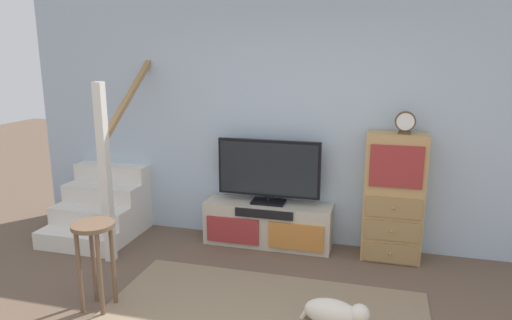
{
  "coord_description": "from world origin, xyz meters",
  "views": [
    {
      "loc": [
        0.81,
        -2.42,
        2.06
      ],
      "look_at": [
        -0.28,
        1.61,
        1.09
      ],
      "focal_mm": 32.3,
      "sensor_mm": 36.0,
      "label": 1
    }
  ],
  "objects": [
    {
      "name": "back_wall",
      "position": [
        0.0,
        2.46,
        1.35
      ],
      "size": [
        6.4,
        0.12,
        2.7
      ],
      "primitive_type": "cube",
      "color": "#A8BCD1",
      "rests_on": "ground_plane"
    },
    {
      "name": "staircase",
      "position": [
        -2.24,
        2.2,
        0.37
      ],
      "size": [
        1.0,
        1.36,
        2.2
      ],
      "color": "silver",
      "rests_on": "ground_plane"
    },
    {
      "name": "side_cabinet",
      "position": [
        0.99,
        2.2,
        0.65
      ],
      "size": [
        0.58,
        0.38,
        1.3
      ],
      "color": "tan",
      "rests_on": "ground_plane"
    },
    {
      "name": "dog",
      "position": [
        0.58,
        0.8,
        0.12
      ],
      "size": [
        0.54,
        0.26,
        0.23
      ],
      "color": "beige",
      "rests_on": "ground_plane"
    },
    {
      "name": "media_console",
      "position": [
        -0.3,
        2.19,
        0.24
      ],
      "size": [
        1.38,
        0.38,
        0.47
      ],
      "color": "#BCB29E",
      "rests_on": "ground_plane"
    },
    {
      "name": "bar_stool_near",
      "position": [
        -1.34,
        0.57,
        0.55
      ],
      "size": [
        0.34,
        0.34,
        0.74
      ],
      "color": "brown",
      "rests_on": "ground_plane"
    },
    {
      "name": "television",
      "position": [
        -0.3,
        2.22,
        0.84
      ],
      "size": [
        1.11,
        0.22,
        0.7
      ],
      "color": "black",
      "rests_on": "media_console"
    },
    {
      "name": "desk_clock",
      "position": [
        1.05,
        2.19,
        1.41
      ],
      "size": [
        0.19,
        0.08,
        0.22
      ],
      "color": "#4C3823",
      "rests_on": "side_cabinet"
    }
  ]
}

